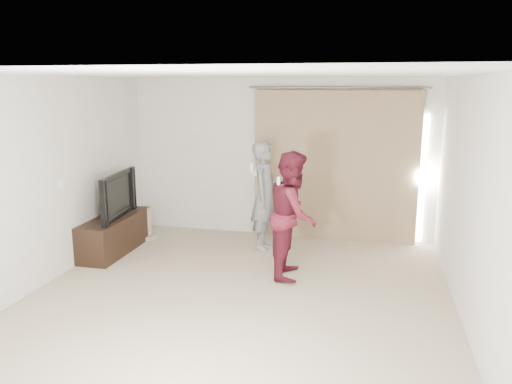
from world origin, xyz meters
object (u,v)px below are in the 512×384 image
tv (111,195)px  person_man (265,196)px  person_woman (293,214)px  tv_console (114,234)px

tv → person_man: size_ratio=0.71×
tv → person_man: person_man is taller
person_man → person_woman: person_woman is taller
person_man → person_woman: size_ratio=0.99×
tv_console → person_woman: bearing=-6.3°
person_man → tv_console: bearing=-161.8°
tv_console → tv: (0.00, 0.00, 0.61)m
tv → person_woman: 2.80m
person_woman → tv_console: bearing=173.7°
tv_console → tv: size_ratio=1.20×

